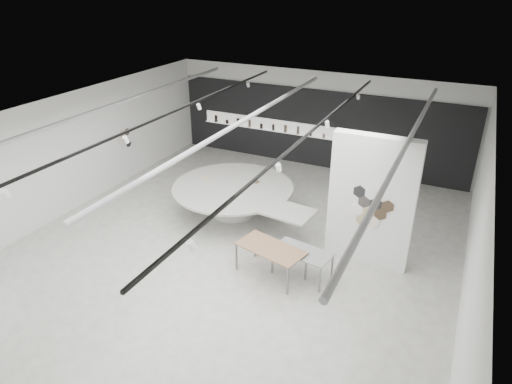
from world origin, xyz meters
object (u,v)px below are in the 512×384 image
at_px(display_island, 235,196).
at_px(sample_table_wood, 271,250).
at_px(partition_column, 371,202).
at_px(sample_table_stone, 302,253).
at_px(kitchen_counter, 386,170).

relative_size(display_island, sample_table_wood, 2.70).
distance_m(partition_column, sample_table_wood, 2.88).
xyz_separation_m(display_island, sample_table_wood, (2.39, -2.53, 0.12)).
bearing_deg(partition_column, sample_table_stone, -132.50).
xyz_separation_m(partition_column, kitchen_counter, (-0.57, 5.55, -1.34)).
bearing_deg(display_island, sample_table_stone, -28.91).
bearing_deg(sample_table_wood, sample_table_stone, 20.65).
bearing_deg(sample_table_stone, sample_table_wood, -159.35).
bearing_deg(sample_table_stone, kitchen_counter, 83.92).
xyz_separation_m(display_island, kitchen_counter, (3.89, 4.74, -0.19)).
relative_size(display_island, sample_table_stone, 3.25).
bearing_deg(sample_table_wood, partition_column, 39.65).
bearing_deg(partition_column, sample_table_wood, -140.35).
relative_size(partition_column, sample_table_wood, 1.88).
relative_size(partition_column, display_island, 0.70).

